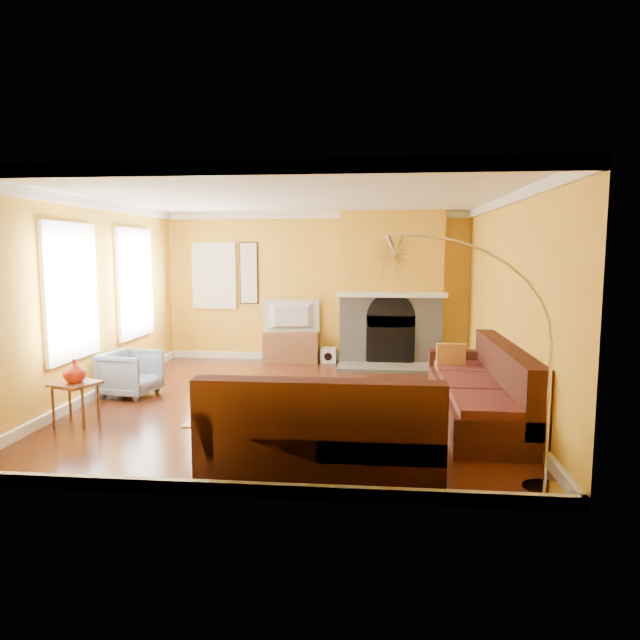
# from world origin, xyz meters

# --- Properties ---
(floor) EXTENTS (5.50, 6.00, 0.02)m
(floor) POSITION_xyz_m (0.00, 0.00, -0.01)
(floor) COLOR #5B2613
(floor) RESTS_ON ground
(ceiling) EXTENTS (5.50, 6.00, 0.02)m
(ceiling) POSITION_xyz_m (0.00, 0.00, 2.71)
(ceiling) COLOR white
(ceiling) RESTS_ON ground
(wall_back) EXTENTS (5.50, 0.02, 2.70)m
(wall_back) POSITION_xyz_m (0.00, 3.01, 1.35)
(wall_back) COLOR gold
(wall_back) RESTS_ON ground
(wall_front) EXTENTS (5.50, 0.02, 2.70)m
(wall_front) POSITION_xyz_m (0.00, -3.01, 1.35)
(wall_front) COLOR gold
(wall_front) RESTS_ON ground
(wall_left) EXTENTS (0.02, 6.00, 2.70)m
(wall_left) POSITION_xyz_m (-2.76, 0.00, 1.35)
(wall_left) COLOR gold
(wall_left) RESTS_ON ground
(wall_right) EXTENTS (0.02, 6.00, 2.70)m
(wall_right) POSITION_xyz_m (2.76, 0.00, 1.35)
(wall_right) COLOR gold
(wall_right) RESTS_ON ground
(baseboard) EXTENTS (5.50, 6.00, 0.12)m
(baseboard) POSITION_xyz_m (0.00, 0.00, 0.06)
(baseboard) COLOR white
(baseboard) RESTS_ON floor
(crown_molding) EXTENTS (5.50, 6.00, 0.12)m
(crown_molding) POSITION_xyz_m (0.00, 0.00, 2.64)
(crown_molding) COLOR white
(crown_molding) RESTS_ON ceiling
(window_left_near) EXTENTS (0.06, 1.22, 1.72)m
(window_left_near) POSITION_xyz_m (-2.72, 1.30, 1.50)
(window_left_near) COLOR white
(window_left_near) RESTS_ON wall_left
(window_left_far) EXTENTS (0.06, 1.22, 1.72)m
(window_left_far) POSITION_xyz_m (-2.72, -0.60, 1.50)
(window_left_far) COLOR white
(window_left_far) RESTS_ON wall_left
(window_back) EXTENTS (0.82, 0.06, 1.22)m
(window_back) POSITION_xyz_m (-1.90, 2.96, 1.55)
(window_back) COLOR white
(window_back) RESTS_ON wall_back
(wall_art) EXTENTS (0.34, 0.04, 1.14)m
(wall_art) POSITION_xyz_m (-1.25, 2.97, 1.60)
(wall_art) COLOR white
(wall_art) RESTS_ON wall_back
(fireplace) EXTENTS (1.80, 0.40, 2.70)m
(fireplace) POSITION_xyz_m (1.35, 2.80, 1.35)
(fireplace) COLOR gray
(fireplace) RESTS_ON floor
(mantel) EXTENTS (1.92, 0.22, 0.08)m
(mantel) POSITION_xyz_m (1.35, 2.56, 1.25)
(mantel) COLOR white
(mantel) RESTS_ON fireplace
(hearth) EXTENTS (1.80, 0.70, 0.06)m
(hearth) POSITION_xyz_m (1.35, 2.25, 0.03)
(hearth) COLOR gray
(hearth) RESTS_ON floor
(sunburst) EXTENTS (0.70, 0.04, 0.70)m
(sunburst) POSITION_xyz_m (1.35, 2.57, 1.95)
(sunburst) COLOR olive
(sunburst) RESTS_ON fireplace
(rug) EXTENTS (2.40, 1.80, 0.02)m
(rug) POSITION_xyz_m (0.08, -0.34, 0.01)
(rug) COLOR beige
(rug) RESTS_ON floor
(sectional_sofa) EXTENTS (3.25, 3.52, 0.90)m
(sectional_sofa) POSITION_xyz_m (1.13, -0.94, 0.45)
(sectional_sofa) COLOR #3F1B14
(sectional_sofa) RESTS_ON floor
(coffee_table) EXTENTS (1.14, 1.14, 0.36)m
(coffee_table) POSITION_xyz_m (0.54, -0.84, 0.18)
(coffee_table) COLOR white
(coffee_table) RESTS_ON floor
(media_console) EXTENTS (0.99, 0.44, 0.54)m
(media_console) POSITION_xyz_m (-0.43, 2.75, 0.27)
(media_console) COLOR brown
(media_console) RESTS_ON floor
(tv) EXTENTS (1.03, 0.30, 0.59)m
(tv) POSITION_xyz_m (-0.43, 2.75, 0.84)
(tv) COLOR black
(tv) RESTS_ON media_console
(subwoofer) EXTENTS (0.27, 0.27, 0.27)m
(subwoofer) POSITION_xyz_m (0.25, 2.74, 0.13)
(subwoofer) COLOR white
(subwoofer) RESTS_ON floor
(armchair) EXTENTS (0.79, 0.78, 0.63)m
(armchair) POSITION_xyz_m (-2.29, 0.09, 0.31)
(armchair) COLOR gray
(armchair) RESTS_ON floor
(side_table) EXTENTS (0.57, 0.57, 0.49)m
(side_table) POSITION_xyz_m (-2.37, -1.21, 0.25)
(side_table) COLOR brown
(side_table) RESTS_ON floor
(vase) EXTENTS (0.33, 0.33, 0.27)m
(vase) POSITION_xyz_m (-2.37, -1.21, 0.63)
(vase) COLOR red
(vase) RESTS_ON side_table
(book) EXTENTS (0.31, 0.35, 0.03)m
(book) POSITION_xyz_m (0.40, -0.75, 0.37)
(book) COLOR white
(book) RESTS_ON coffee_table
(arc_lamp) EXTENTS (1.35, 0.36, 2.12)m
(arc_lamp) POSITION_xyz_m (1.92, -2.68, 1.06)
(arc_lamp) COLOR silver
(arc_lamp) RESTS_ON floor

